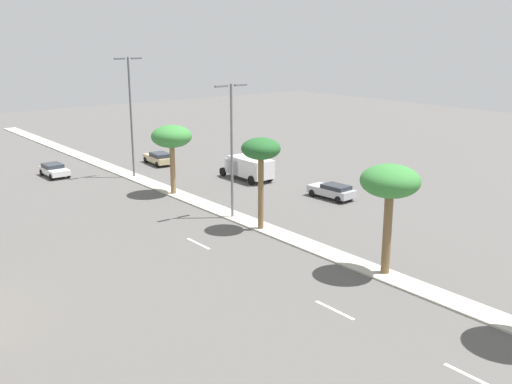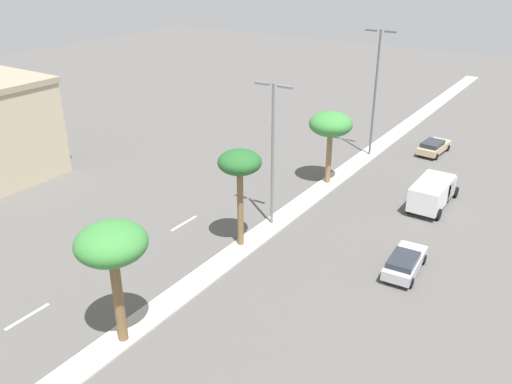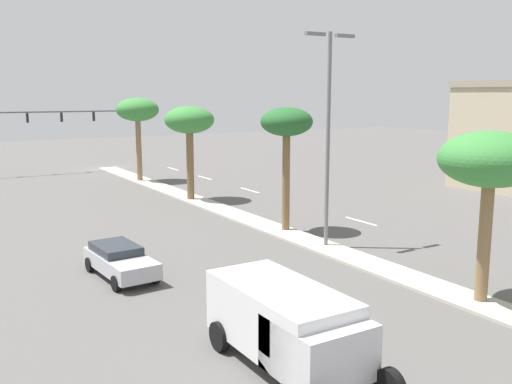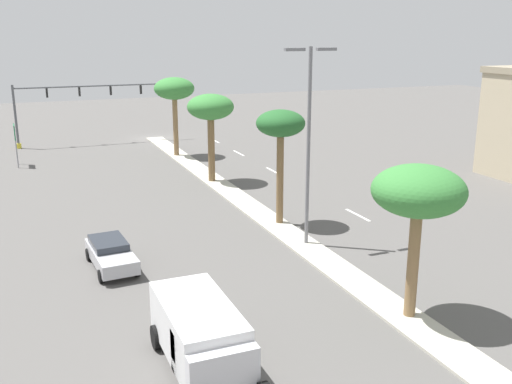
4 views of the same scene
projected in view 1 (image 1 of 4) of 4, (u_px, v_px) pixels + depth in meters
The scene contains 14 objects.
ground_plane at pixel (228, 214), 48.72m from camera, with size 160.00×160.00×0.00m, color #565451.
median_curb at pixel (162, 188), 56.84m from camera, with size 1.80×96.22×0.12m, color #B7B2A3.
lane_stripe_right at pixel (472, 377), 25.48m from camera, with size 0.20×2.80×0.01m, color silver.
lane_stripe_leading at pixel (335, 310), 31.72m from camera, with size 0.20×2.80×0.01m, color silver.
lane_stripe_far at pixel (198, 244), 41.86m from camera, with size 0.20×2.80×0.01m, color silver.
palm_tree_center at pixel (390, 184), 35.05m from camera, with size 3.56×3.56×6.74m.
palm_tree_trailing at pixel (261, 152), 43.37m from camera, with size 2.89×2.89×6.86m.
palm_tree_near at pixel (172, 138), 53.49m from camera, with size 3.66×3.66×6.27m.
street_lamp_leading at pixel (232, 141), 46.27m from camera, with size 2.90×0.24×10.50m.
street_lamp_rear at pixel (131, 109), 59.73m from camera, with size 2.90×0.24×11.98m.
sedan_white_leading at pixel (54, 170), 61.64m from camera, with size 2.04×3.93×1.28m.
sedan_silver_right at pixel (332, 191), 53.28m from camera, with size 2.13×4.49×1.33m.
sedan_tan_outboard at pixel (159, 158), 67.39m from camera, with size 2.26×4.62×1.38m.
box_truck at pixel (248, 167), 60.25m from camera, with size 2.55×6.15×2.28m.
Camera 1 is at (-27.02, -0.68, 14.16)m, focal length 41.89 mm.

